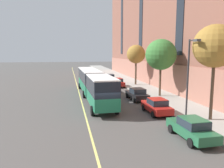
{
  "coord_description": "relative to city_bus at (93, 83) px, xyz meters",
  "views": [
    {
      "loc": [
        -3.45,
        -19.95,
        6.1
      ],
      "look_at": [
        2.43,
        9.45,
        1.8
      ],
      "focal_mm": 35.0,
      "sensor_mm": 36.0,
      "label": 1
    }
  ],
  "objects": [
    {
      "name": "fire_hydrant",
      "position": [
        7.06,
        16.02,
        -1.6
      ],
      "size": [
        0.42,
        0.24,
        0.72
      ],
      "color": "red",
      "rests_on": "sidewalk"
    },
    {
      "name": "parked_car_black_4",
      "position": [
        5.47,
        -2.4,
        -1.31
      ],
      "size": [
        2.13,
        4.5,
        1.56
      ],
      "color": "black",
      "rests_on": "ground"
    },
    {
      "name": "sidewalk",
      "position": [
        9.23,
        -6.12,
        -2.02
      ],
      "size": [
        5.35,
        160.0,
        0.15
      ],
      "primitive_type": "cube",
      "color": "#9E9B93",
      "rests_on": "ground"
    },
    {
      "name": "parked_car_darkgray_2",
      "position": [
        5.49,
        16.96,
        -1.31
      ],
      "size": [
        2.03,
        4.46,
        1.56
      ],
      "color": "#4C4C51",
      "rests_on": "ground"
    },
    {
      "name": "parked_car_green_3",
      "position": [
        5.27,
        -15.6,
        -1.31
      ],
      "size": [
        1.98,
        4.39,
        1.56
      ],
      "color": "#23603D",
      "rests_on": "ground"
    },
    {
      "name": "street_lamp",
      "position": [
        7.16,
        -11.78,
        2.39
      ],
      "size": [
        0.36,
        1.48,
        7.1
      ],
      "color": "#2D2D30",
      "rests_on": "sidewalk"
    },
    {
      "name": "street_tree_far_downtown",
      "position": [
        9.24,
        10.28,
        3.71
      ],
      "size": [
        3.46,
        3.46,
        7.43
      ],
      "color": "brown",
      "rests_on": "sidewalk"
    },
    {
      "name": "parked_car_red_5",
      "position": [
        5.42,
        -8.92,
        -1.31
      ],
      "size": [
        1.98,
        4.32,
        1.56
      ],
      "color": "#B21E19",
      "rests_on": "ground"
    },
    {
      "name": "parked_car_red_6",
      "position": [
        5.42,
        9.26,
        -1.31
      ],
      "size": [
        2.1,
        4.68,
        1.56
      ],
      "color": "#B21E19",
      "rests_on": "ground"
    },
    {
      "name": "ground_plane",
      "position": [
        0.25,
        -9.12,
        -2.1
      ],
      "size": [
        260.0,
        260.0,
        0.0
      ],
      "primitive_type": "plane",
      "color": "#4C4947"
    },
    {
      "name": "city_bus",
      "position": [
        0.0,
        0.0,
        0.0
      ],
      "size": [
        3.18,
        19.96,
        3.61
      ],
      "color": "#1E704C",
      "rests_on": "ground"
    },
    {
      "name": "street_tree_mid_block",
      "position": [
        9.24,
        -12.12,
        4.54
      ],
      "size": [
        3.74,
        3.74,
        8.39
      ],
      "color": "brown",
      "rests_on": "sidewalk"
    },
    {
      "name": "street_tree_far_uptown",
      "position": [
        9.24,
        -0.92,
        3.74
      ],
      "size": [
        4.22,
        4.22,
        7.82
      ],
      "color": "brown",
      "rests_on": "sidewalk"
    },
    {
      "name": "lane_centerline",
      "position": [
        -1.7,
        -6.12,
        -2.09
      ],
      "size": [
        0.16,
        140.0,
        0.01
      ],
      "primitive_type": "cube",
      "color": "#E0D66B",
      "rests_on": "ground"
    }
  ]
}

